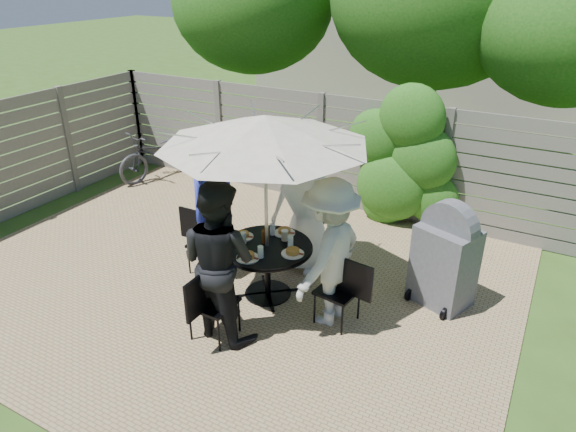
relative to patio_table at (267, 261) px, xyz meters
The scene contains 23 objects.
backyard_envelope 10.35m from the patio_table, 93.28° to the left, with size 60.00×60.00×5.00m.
patio_table is the anchor object (origin of this frame).
umbrella 1.59m from the patio_table, 153.43° to the right, with size 2.50×2.50×2.23m.
chair_back 0.99m from the patio_table, 84.71° to the left, with size 0.45×0.63×0.85m.
person_back 0.94m from the patio_table, 84.72° to the left, with size 0.90×0.58×1.84m, color white.
chair_left 0.99m from the patio_table, behind, with size 0.62×0.41×0.85m.
person_left 0.94m from the patio_table, behind, with size 0.67×0.44×1.84m, color #2A33B8.
chair_front 0.99m from the patio_table, 95.21° to the right, with size 0.43×0.64×0.89m.
person_front 0.93m from the patio_table, 95.28° to the right, with size 0.86×0.67×1.78m, color black.
chair_right 0.99m from the patio_table, ahead, with size 0.64×0.46×0.85m.
person_right 0.91m from the patio_table, ahead, with size 1.10×0.63×1.70m, color beige.
plate_back 0.43m from the patio_table, 84.72° to the left, with size 0.26×0.26×0.06m.
plate_left 0.43m from the patio_table, behind, with size 0.26×0.26×0.06m.
plate_front 0.43m from the patio_table, 95.28° to the right, with size 0.26×0.26×0.06m.
plate_right 0.43m from the patio_table, ahead, with size 0.26×0.26×0.06m.
glass_back 0.39m from the patio_table, 106.72° to the left, with size 0.07×0.07×0.14m, color silver.
glass_left 0.39m from the patio_table, 163.28° to the right, with size 0.07×0.07×0.14m, color silver.
glass_front 0.39m from the patio_table, 73.28° to the right, with size 0.07×0.07×0.14m, color silver.
glass_right 0.39m from the patio_table, 16.72° to the left, with size 0.07×0.07×0.14m, color silver.
syrup_jug 0.30m from the patio_table, 134.91° to the left, with size 0.09×0.09×0.16m, color #59280C.
coffee_cup 0.36m from the patio_table, 60.27° to the left, with size 0.08×0.08×0.12m, color #C6B293.
bicycle 4.51m from the patio_table, 147.54° to the left, with size 0.61×1.74×0.91m, color #333338.
bbq_grill 2.05m from the patio_table, 24.90° to the left, with size 0.77×0.69×1.31m.
Camera 1 is at (3.40, -4.27, 3.60)m, focal length 32.00 mm.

